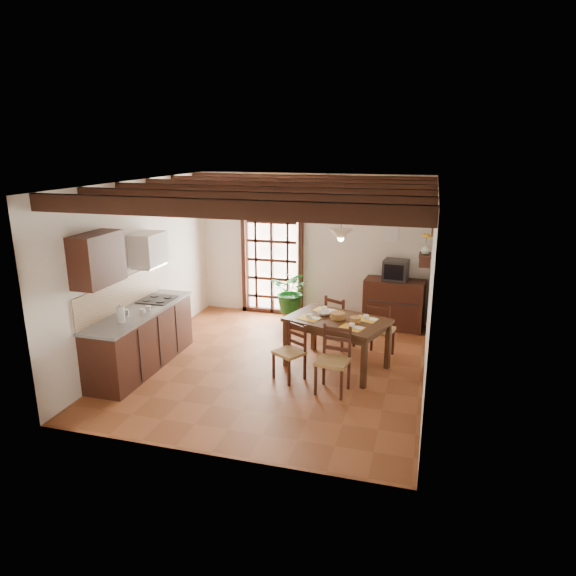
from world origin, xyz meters
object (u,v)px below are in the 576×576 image
(chair_near_left, at_px, (290,362))
(crt_tv, at_px, (396,270))
(pendant_lamp, at_px, (341,233))
(kitchen_counter, at_px, (141,338))
(chair_far_left, at_px, (339,331))
(chair_near_right, at_px, (333,372))
(sideboard, at_px, (394,304))
(chair_far_right, at_px, (379,340))
(dining_table, at_px, (337,325))
(potted_plant, at_px, (292,293))

(chair_near_left, distance_m, crt_tv, 3.04)
(crt_tv, relative_size, pendant_lamp, 0.56)
(kitchen_counter, xyz_separation_m, chair_near_left, (2.31, 0.20, -0.21))
(chair_far_left, xyz_separation_m, pendant_lamp, (0.10, -0.72, 1.79))
(kitchen_counter, relative_size, pendant_lamp, 2.66)
(chair_near_right, height_order, sideboard, chair_near_right)
(sideboard, distance_m, crt_tv, 0.65)
(chair_far_right, bearing_deg, pendant_lamp, 51.36)
(chair_far_right, distance_m, pendant_lamp, 1.94)
(chair_near_right, bearing_deg, sideboard, 85.24)
(dining_table, distance_m, chair_near_right, 0.92)
(dining_table, bearing_deg, pendant_lamp, 109.03)
(chair_near_right, bearing_deg, chair_far_left, 104.08)
(kitchen_counter, height_order, pendant_lamp, pendant_lamp)
(sideboard, relative_size, potted_plant, 0.49)
(potted_plant, bearing_deg, pendant_lamp, -55.33)
(chair_near_left, distance_m, chair_far_right, 1.66)
(dining_table, xyz_separation_m, chair_near_right, (0.10, -0.82, -0.40))
(chair_far_right, bearing_deg, chair_near_left, 56.87)
(kitchen_counter, distance_m, chair_far_right, 3.74)
(chair_far_right, xyz_separation_m, sideboard, (0.11, 1.46, 0.17))
(chair_near_left, relative_size, pendant_lamp, 1.00)
(chair_near_left, height_order, chair_far_right, chair_far_right)
(kitchen_counter, xyz_separation_m, chair_far_right, (3.48, 1.37, -0.18))
(chair_near_left, xyz_separation_m, chair_far_left, (0.48, 1.41, 0.02))
(chair_far_left, bearing_deg, dining_table, 124.20)
(potted_plant, bearing_deg, crt_tv, 5.22)
(kitchen_counter, xyz_separation_m, chair_near_right, (2.99, -0.04, -0.18))
(chair_far_left, bearing_deg, chair_near_left, 98.23)
(chair_far_left, xyz_separation_m, sideboard, (0.80, 1.22, 0.18))
(chair_far_left, relative_size, pendant_lamp, 1.07)
(chair_near_left, bearing_deg, kitchen_counter, -143.54)
(chair_near_left, xyz_separation_m, sideboard, (1.28, 2.63, 0.20))
(kitchen_counter, bearing_deg, chair_far_left, 29.93)
(dining_table, bearing_deg, chair_near_left, -115.82)
(crt_tv, xyz_separation_m, pendant_lamp, (-0.70, -1.94, 0.97))
(kitchen_counter, height_order, sideboard, kitchen_counter)
(chair_near_right, bearing_deg, kitchen_counter, -173.59)
(pendant_lamp, bearing_deg, chair_near_right, -83.91)
(dining_table, distance_m, potted_plant, 2.23)
(potted_plant, bearing_deg, dining_table, -56.80)
(chair_near_left, relative_size, crt_tv, 1.77)
(kitchen_counter, distance_m, sideboard, 4.57)
(potted_plant, bearing_deg, chair_near_right, -63.86)
(chair_far_right, height_order, sideboard, sideboard)
(chair_far_left, distance_m, pendant_lamp, 1.94)
(chair_near_right, height_order, crt_tv, crt_tv)
(kitchen_counter, distance_m, crt_tv, 4.61)
(chair_far_left, relative_size, crt_tv, 1.91)
(dining_table, bearing_deg, chair_far_right, 63.85)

